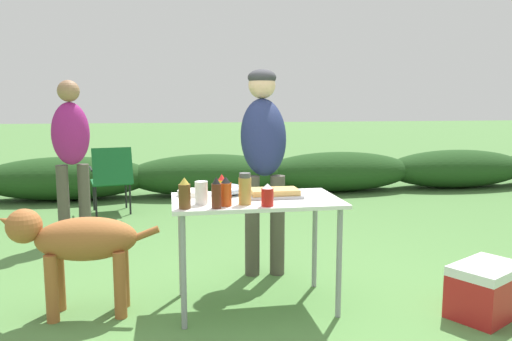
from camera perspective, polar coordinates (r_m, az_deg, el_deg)
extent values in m
plane|color=#4C7A3D|center=(3.52, -0.02, -15.13)|extent=(60.00, 60.00, 0.00)
ellipsoid|color=#1E4219|center=(7.51, -20.85, -0.84)|extent=(2.40, 0.90, 0.61)
ellipsoid|color=#1E4219|center=(7.39, -5.47, -0.49)|extent=(2.40, 0.90, 0.61)
ellipsoid|color=#1E4219|center=(7.80, 9.34, -0.12)|extent=(2.40, 0.90, 0.61)
ellipsoid|color=#1E4219|center=(8.67, 21.93, 0.21)|extent=(2.40, 0.90, 0.61)
cube|color=silver|center=(3.30, -0.02, -3.43)|extent=(1.10, 0.64, 0.02)
cylinder|color=gray|center=(3.09, -8.30, -11.42)|extent=(0.04, 0.04, 0.71)
cylinder|color=gray|center=(3.26, 9.47, -10.40)|extent=(0.04, 0.04, 0.71)
cylinder|color=gray|center=(3.61, -8.55, -8.60)|extent=(0.04, 0.04, 0.71)
cylinder|color=gray|center=(3.75, 6.73, -7.90)|extent=(0.04, 0.04, 0.71)
cube|color=#9E9EA3|center=(3.35, 2.09, -2.89)|extent=(0.36, 0.22, 0.02)
cube|color=tan|center=(3.34, 2.10, -2.42)|extent=(0.32, 0.19, 0.04)
cylinder|color=white|center=(3.43, -7.29, -2.54)|extent=(0.20, 0.20, 0.04)
ellipsoid|color=#99B2CC|center=(3.44, -3.15, -2.16)|extent=(0.23, 0.23, 0.07)
cylinder|color=white|center=(3.12, -6.27, -2.56)|extent=(0.08, 0.08, 0.14)
cylinder|color=#B2893D|center=(3.10, -1.28, -2.37)|extent=(0.08, 0.08, 0.17)
cylinder|color=#4C4C4C|center=(3.08, -1.28, -0.56)|extent=(0.07, 0.07, 0.03)
cylinder|color=yellow|center=(3.19, -3.92, -2.34)|extent=(0.06, 0.06, 0.14)
cone|color=red|center=(3.18, -3.94, -0.77)|extent=(0.05, 0.05, 0.04)
cylinder|color=#CC4214|center=(3.06, -3.47, -2.75)|extent=(0.07, 0.07, 0.14)
cone|color=black|center=(3.05, -3.49, -1.06)|extent=(0.06, 0.06, 0.04)
cylinder|color=brown|center=(3.01, -8.16, -2.96)|extent=(0.07, 0.07, 0.15)
cone|color=gold|center=(2.99, -8.20, -1.18)|extent=(0.06, 0.06, 0.04)
cylinder|color=red|center=(3.05, 1.31, -3.08)|extent=(0.08, 0.08, 0.11)
cone|color=white|center=(3.04, 1.32, -1.78)|extent=(0.06, 0.06, 0.03)
cylinder|color=#562314|center=(3.00, -4.55, -2.93)|extent=(0.06, 0.06, 0.15)
cone|color=black|center=(2.98, -4.57, -1.13)|extent=(0.05, 0.05, 0.04)
cylinder|color=#4C473D|center=(3.97, -0.43, -6.35)|extent=(0.12, 0.12, 0.80)
cylinder|color=#4C473D|center=(3.99, 2.46, -6.28)|extent=(0.12, 0.12, 0.80)
ellipsoid|color=navy|center=(3.99, 0.85, 3.90)|extent=(0.40, 0.51, 0.70)
sphere|color=#DBAD89|center=(4.10, 0.68, 9.74)|extent=(0.22, 0.22, 0.22)
ellipsoid|color=#333338|center=(4.10, 0.69, 10.59)|extent=(0.23, 0.23, 0.13)
cylinder|color=#4C473D|center=(5.28, -21.14, -3.52)|extent=(0.11, 0.11, 0.76)
cylinder|color=#4C473D|center=(5.30, -19.01, -3.39)|extent=(0.11, 0.11, 0.76)
ellipsoid|color=#931E70|center=(5.20, -20.43, 3.98)|extent=(0.41, 0.34, 0.61)
sphere|color=#936B4C|center=(5.20, -20.65, 8.51)|extent=(0.21, 0.21, 0.21)
cylinder|color=#9E5B2D|center=(3.37, -15.28, -12.52)|extent=(0.08, 0.08, 0.43)
cylinder|color=#9E5B2D|center=(3.54, -14.94, -11.49)|extent=(0.08, 0.08, 0.43)
cylinder|color=#9E5B2D|center=(3.44, -22.32, -12.39)|extent=(0.08, 0.08, 0.43)
cylinder|color=#9E5B2D|center=(3.61, -21.63, -11.41)|extent=(0.08, 0.08, 0.43)
ellipsoid|color=#9E5B2D|center=(3.40, -18.78, -7.40)|extent=(0.64, 0.29, 0.28)
sphere|color=#9E5B2D|center=(3.46, -24.99, -5.77)|extent=(0.22, 0.22, 0.22)
cone|color=#9E5B2D|center=(3.48, -26.40, -5.32)|extent=(0.17, 0.11, 0.15)
cylinder|color=#9E5B2D|center=(3.35, -12.65, -7.14)|extent=(0.20, 0.05, 0.11)
cube|color=#19602D|center=(6.45, -16.25, -1.26)|extent=(0.54, 0.54, 0.03)
cube|color=#19602D|center=(6.15, -16.08, 0.46)|extent=(0.48, 0.25, 0.44)
cylinder|color=black|center=(6.28, -17.82, -3.39)|extent=(0.02, 0.02, 0.38)
cylinder|color=black|center=(6.31, -14.19, -3.18)|extent=(0.02, 0.02, 0.38)
cylinder|color=black|center=(6.67, -18.06, -2.75)|extent=(0.02, 0.02, 0.38)
cylinder|color=black|center=(6.70, -14.64, -2.56)|extent=(0.02, 0.02, 0.38)
cylinder|color=black|center=(6.41, -18.35, 0.18)|extent=(0.11, 0.41, 0.02)
cylinder|color=black|center=(6.45, -14.27, 0.38)|extent=(0.11, 0.41, 0.02)
cube|color=#B21E1E|center=(3.63, 24.75, -12.75)|extent=(0.58, 0.51, 0.28)
cube|color=silver|center=(3.58, 24.91, -10.19)|extent=(0.58, 0.51, 0.06)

